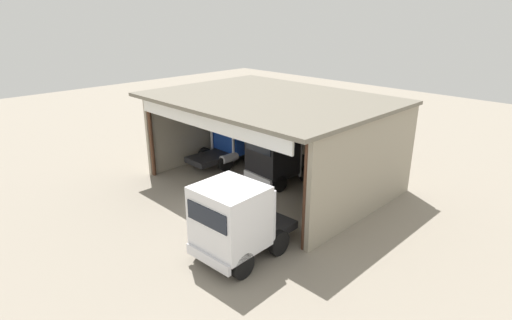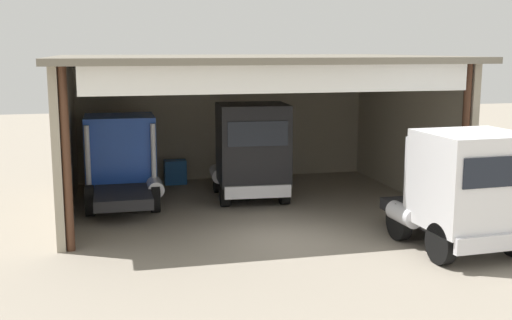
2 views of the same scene
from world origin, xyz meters
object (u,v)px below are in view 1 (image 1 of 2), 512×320
(truck_blue_center_left_bay, at_px, (233,138))
(truck_white_yard_outside, at_px, (234,220))
(truck_black_left_bay, at_px, (276,153))
(tool_cart, at_px, (285,152))
(oil_drum, at_px, (341,170))

(truck_blue_center_left_bay, relative_size, truck_white_yard_outside, 1.07)
(truck_black_left_bay, bearing_deg, truck_blue_center_left_bay, -5.55)
(truck_white_yard_outside, distance_m, tool_cart, 12.86)
(truck_blue_center_left_bay, bearing_deg, truck_black_left_bay, -8.97)
(truck_blue_center_left_bay, relative_size, tool_cart, 5.09)
(truck_black_left_bay, distance_m, truck_white_yard_outside, 8.43)
(truck_blue_center_left_bay, xyz_separation_m, truck_black_left_bay, (4.66, -0.77, 0.21))
(truck_blue_center_left_bay, distance_m, truck_white_yard_outside, 12.04)
(truck_blue_center_left_bay, bearing_deg, truck_white_yard_outside, -41.11)
(truck_blue_center_left_bay, distance_m, tool_cart, 3.83)
(truck_blue_center_left_bay, xyz_separation_m, tool_cart, (2.25, 2.87, -1.18))
(truck_white_yard_outside, height_order, oil_drum, truck_white_yard_outside)
(oil_drum, bearing_deg, tool_cart, 179.28)
(oil_drum, bearing_deg, truck_blue_center_left_bay, -158.02)
(truck_blue_center_left_bay, relative_size, oil_drum, 5.38)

